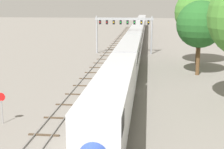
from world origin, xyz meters
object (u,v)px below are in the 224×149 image
stop_sign (2,104)px  trackside_tree_mid (200,12)px  passenger_train (137,34)px  trackside_tree_left (200,24)px  signal_gantry (124,26)px

stop_sign → trackside_tree_mid: 38.12m
passenger_train → trackside_tree_left: trackside_tree_left is taller
signal_gantry → stop_sign: (-7.75, -41.48, -3.96)m
passenger_train → signal_gantry: 17.25m
stop_sign → trackside_tree_mid: (21.36, 30.78, 7.06)m
passenger_train → trackside_tree_mid: (11.36, -27.49, 6.32)m
stop_sign → trackside_tree_left: (20.22, 22.22, 5.62)m
signal_gantry → stop_sign: bearing=-100.6°
stop_sign → trackside_tree_left: size_ratio=0.26×
passenger_train → signal_gantry: bearing=-97.6°
trackside_tree_left → trackside_tree_mid: bearing=82.4°
trackside_tree_mid → signal_gantry: bearing=141.8°
stop_sign → trackside_tree_left: 30.57m
trackside_tree_left → trackside_tree_mid: 8.75m
signal_gantry → trackside_tree_mid: trackside_tree_mid is taller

